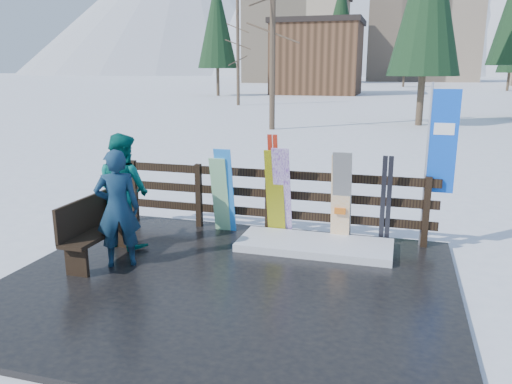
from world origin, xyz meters
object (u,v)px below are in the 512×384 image
(person_front, at_px, (118,208))
(bench, at_px, (96,227))
(snowboard_3, at_px, (282,193))
(snowboard_5, at_px, (340,200))
(snowboard_1, at_px, (220,195))
(snowboard_2, at_px, (275,194))
(snowboard_0, at_px, (225,191))
(person_back, at_px, (124,190))
(rental_flag, at_px, (439,148))
(snowboard_4, at_px, (342,198))

(person_front, bearing_deg, bench, -40.98)
(snowboard_3, height_order, snowboard_5, snowboard_3)
(snowboard_1, distance_m, snowboard_2, 0.98)
(snowboard_3, bearing_deg, bench, -143.93)
(snowboard_0, bearing_deg, snowboard_3, 0.00)
(bench, relative_size, snowboard_1, 1.10)
(snowboard_0, height_order, person_back, person_back)
(snowboard_0, height_order, snowboard_2, snowboard_2)
(bench, distance_m, snowboard_1, 2.20)
(snowboard_5, relative_size, rental_flag, 0.57)
(snowboard_3, height_order, person_front, person_front)
(person_back, bearing_deg, person_front, 137.32)
(bench, distance_m, person_front, 0.56)
(rental_flag, bearing_deg, snowboard_5, -169.42)
(bench, distance_m, snowboard_2, 2.90)
(snowboard_3, distance_m, person_front, 2.70)
(bench, relative_size, snowboard_4, 0.95)
(snowboard_5, distance_m, person_front, 3.47)
(snowboard_2, relative_size, person_front, 0.91)
(person_back, bearing_deg, snowboard_3, -133.65)
(snowboard_5, bearing_deg, person_back, -162.64)
(snowboard_1, xyz_separation_m, rental_flag, (3.52, 0.27, 0.94))
(rental_flag, height_order, person_front, rental_flag)
(bench, xyz_separation_m, snowboard_1, (1.32, 1.76, 0.15))
(snowboard_0, distance_m, snowboard_1, 0.12)
(bench, relative_size, snowboard_2, 0.96)
(snowboard_2, bearing_deg, person_front, -135.35)
(snowboard_4, height_order, person_front, person_front)
(snowboard_3, relative_size, person_back, 0.88)
(snowboard_0, height_order, snowboard_4, snowboard_4)
(rental_flag, bearing_deg, person_back, -164.66)
(snowboard_1, height_order, snowboard_3, snowboard_3)
(snowboard_3, xyz_separation_m, person_front, (-1.98, -1.84, 0.07))
(snowboard_1, relative_size, snowboard_4, 0.86)
(snowboard_4, bearing_deg, bench, -152.66)
(snowboard_4, distance_m, snowboard_5, 0.04)
(snowboard_1, bearing_deg, snowboard_4, 0.00)
(snowboard_1, bearing_deg, snowboard_5, 0.00)
(person_back, bearing_deg, bench, 107.14)
(snowboard_3, bearing_deg, snowboard_0, 180.00)
(snowboard_3, relative_size, person_front, 0.94)
(snowboard_1, bearing_deg, person_front, -115.56)
(snowboard_0, distance_m, person_front, 2.08)
(rental_flag, xyz_separation_m, person_back, (-4.76, -1.31, -0.69))
(bench, distance_m, snowboard_3, 3.00)
(snowboard_0, distance_m, rental_flag, 3.54)
(person_front, relative_size, person_back, 0.94)
(bench, relative_size, snowboard_3, 0.93)
(snowboard_4, bearing_deg, snowboard_3, 180.00)
(snowboard_1, height_order, rental_flag, rental_flag)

